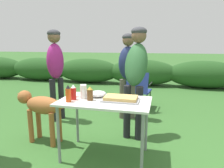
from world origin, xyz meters
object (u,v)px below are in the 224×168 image
object	(u,v)px
folding_table	(105,106)
dog	(41,108)
beer_bottle	(90,94)
camp_chair_green_behind_table	(139,88)
standing_person_in_gray_fleece	(136,68)
mixing_bowl	(98,94)
standing_person_in_dark_puffer	(128,67)
food_tray	(121,99)
standing_person_in_navy_coat	(55,64)
ketchup_bottle	(73,92)
hot_sauce_bottle	(68,94)
plate_stack	(80,95)
paper_cup_stack	(83,92)

from	to	relation	value
folding_table	dog	xyz separation A→B (m)	(-1.00, 0.17, -0.15)
beer_bottle	camp_chair_green_behind_table	world-z (taller)	beer_bottle
folding_table	standing_person_in_gray_fleece	bearing A→B (deg)	67.98
mixing_bowl	standing_person_in_dark_puffer	bearing A→B (deg)	82.09
food_tray	standing_person_in_navy_coat	bearing A→B (deg)	145.07
standing_person_in_dark_puffer	dog	bearing A→B (deg)	-146.98
folding_table	food_tray	bearing A→B (deg)	7.03
food_tray	mixing_bowl	world-z (taller)	mixing_bowl
standing_person_in_gray_fleece	camp_chair_green_behind_table	distance (m)	1.43
ketchup_bottle	hot_sauce_bottle	bearing A→B (deg)	-100.33
standing_person_in_navy_coat	camp_chair_green_behind_table	size ratio (longest dim) A/B	1.99
folding_table	plate_stack	size ratio (longest dim) A/B	5.42
standing_person_in_gray_fleece	standing_person_in_dark_puffer	world-z (taller)	standing_person_in_gray_fleece
standing_person_in_gray_fleece	beer_bottle	bearing A→B (deg)	-114.08
plate_stack	food_tray	bearing A→B (deg)	-10.61
hot_sauce_bottle	standing_person_in_gray_fleece	size ratio (longest dim) A/B	0.12
mixing_bowl	paper_cup_stack	world-z (taller)	paper_cup_stack
beer_bottle	dog	world-z (taller)	beer_bottle
mixing_bowl	camp_chair_green_behind_table	world-z (taller)	camp_chair_green_behind_table
paper_cup_stack	standing_person_in_dark_puffer	world-z (taller)	standing_person_in_dark_puffer
standing_person_in_navy_coat	dog	distance (m)	1.02
food_tray	standing_person_in_gray_fleece	distance (m)	0.74
food_tray	paper_cup_stack	world-z (taller)	paper_cup_stack
standing_person_in_navy_coat	paper_cup_stack	bearing A→B (deg)	-112.25
camp_chair_green_behind_table	folding_table	bearing A→B (deg)	-88.97
plate_stack	standing_person_in_gray_fleece	bearing A→B (deg)	40.64
plate_stack	standing_person_in_gray_fleece	distance (m)	0.93
beer_bottle	folding_table	bearing A→B (deg)	13.22
beer_bottle	standing_person_in_dark_puffer	xyz separation A→B (m)	(0.21, 1.45, 0.17)
standing_person_in_navy_coat	dog	xyz separation A→B (m)	(0.21, -0.84, -0.53)
plate_stack	standing_person_in_navy_coat	world-z (taller)	standing_person_in_navy_coat
folding_table	mixing_bowl	world-z (taller)	mixing_bowl
plate_stack	standing_person_in_gray_fleece	xyz separation A→B (m)	(0.66, 0.57, 0.31)
standing_person_in_navy_coat	dog	world-z (taller)	standing_person_in_navy_coat
folding_table	camp_chair_green_behind_table	distance (m)	2.02
food_tray	hot_sauce_bottle	distance (m)	0.62
mixing_bowl	standing_person_in_dark_puffer	world-z (taller)	standing_person_in_dark_puffer
camp_chair_green_behind_table	mixing_bowl	bearing A→B (deg)	-93.39
dog	plate_stack	bearing A→B (deg)	-86.45
food_tray	plate_stack	distance (m)	0.59
standing_person_in_dark_puffer	camp_chair_green_behind_table	size ratio (longest dim) A/B	1.92
food_tray	dog	size ratio (longest dim) A/B	0.48
food_tray	standing_person_in_gray_fleece	xyz separation A→B (m)	(0.09, 0.68, 0.29)
food_tray	mixing_bowl	distance (m)	0.35
mixing_bowl	paper_cup_stack	bearing A→B (deg)	-139.41
food_tray	standing_person_in_navy_coat	distance (m)	1.74
mixing_bowl	standing_person_in_gray_fleece	xyz separation A→B (m)	(0.42, 0.56, 0.28)
paper_cup_stack	dog	size ratio (longest dim) A/B	0.19
paper_cup_stack	beer_bottle	size ratio (longest dim) A/B	1.03
folding_table	paper_cup_stack	xyz separation A→B (m)	(-0.28, 0.02, 0.16)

